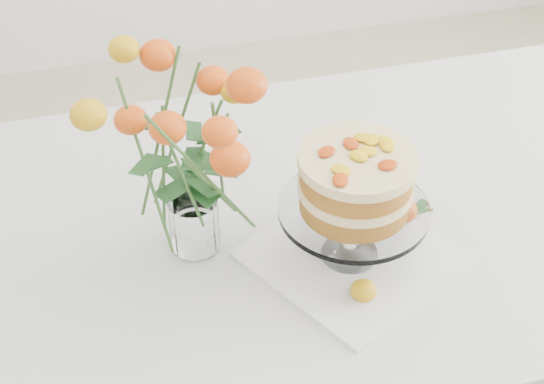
# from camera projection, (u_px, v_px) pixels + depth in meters

# --- Properties ---
(table) EXTENTS (1.43, 0.93, 0.76)m
(table) POSITION_uv_depth(u_px,v_px,m) (345.00, 235.00, 1.51)
(table) COLOR tan
(table) RESTS_ON ground
(napkin) EXTENTS (0.41, 0.41, 0.01)m
(napkin) POSITION_uv_depth(u_px,v_px,m) (349.00, 256.00, 1.35)
(napkin) COLOR white
(napkin) RESTS_ON table
(cake_stand) EXTENTS (0.26, 0.26, 0.23)m
(cake_stand) POSITION_uv_depth(u_px,v_px,m) (355.00, 187.00, 1.24)
(cake_stand) COLOR white
(cake_stand) RESTS_ON napkin
(rose_vase) EXTENTS (0.36, 0.36, 0.44)m
(rose_vase) POSITION_uv_depth(u_px,v_px,m) (186.00, 130.00, 1.20)
(rose_vase) COLOR white
(rose_vase) RESTS_ON table
(loose_rose_near) EXTENTS (0.08, 0.04, 0.04)m
(loose_rose_near) POSITION_uv_depth(u_px,v_px,m) (364.00, 291.00, 1.26)
(loose_rose_near) COLOR yellow
(loose_rose_near) RESTS_ON table
(loose_rose_far) EXTENTS (0.09, 0.05, 0.04)m
(loose_rose_far) POSITION_uv_depth(u_px,v_px,m) (403.00, 212.00, 1.41)
(loose_rose_far) COLOR red
(loose_rose_far) RESTS_ON table
(stray_petal_a) EXTENTS (0.03, 0.02, 0.00)m
(stray_petal_a) POSITION_uv_depth(u_px,v_px,m) (303.00, 250.00, 1.36)
(stray_petal_a) COLOR yellow
(stray_petal_a) RESTS_ON table
(stray_petal_b) EXTENTS (0.03, 0.02, 0.00)m
(stray_petal_b) POSITION_uv_depth(u_px,v_px,m) (363.00, 255.00, 1.35)
(stray_petal_b) COLOR yellow
(stray_petal_b) RESTS_ON table
(stray_petal_c) EXTENTS (0.03, 0.02, 0.00)m
(stray_petal_c) POSITION_uv_depth(u_px,v_px,m) (392.00, 266.00, 1.33)
(stray_petal_c) COLOR yellow
(stray_petal_c) RESTS_ON table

